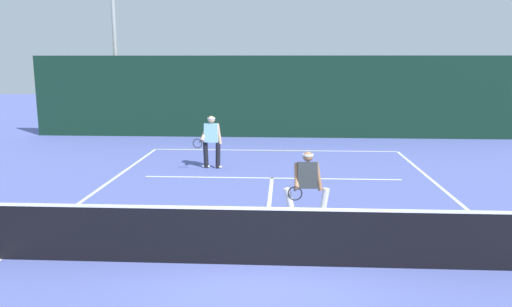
% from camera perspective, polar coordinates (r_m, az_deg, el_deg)
% --- Properties ---
extents(ground_plane, '(80.00, 80.00, 0.00)m').
position_cam_1_polar(ground_plane, '(8.79, 0.77, -12.52)').
color(ground_plane, '#525EAA').
extents(court_line_baseline_far, '(9.25, 0.10, 0.01)m').
position_cam_1_polar(court_line_baseline_far, '(19.24, 2.16, 0.36)').
color(court_line_baseline_far, white).
rests_on(court_line_baseline_far, ground_plane).
extents(court_line_sideline_left, '(0.10, 21.71, 0.01)m').
position_cam_1_polar(court_line_sideline_left, '(10.09, -27.02, -10.59)').
color(court_line_sideline_left, white).
rests_on(court_line_sideline_left, ground_plane).
extents(court_line_service, '(7.54, 0.10, 0.01)m').
position_cam_1_polar(court_line_service, '(14.82, 1.82, -2.79)').
color(court_line_service, white).
rests_on(court_line_service, ground_plane).
extents(court_line_centre, '(0.10, 6.40, 0.01)m').
position_cam_1_polar(court_line_centre, '(11.79, 1.44, -6.36)').
color(court_line_centre, white).
rests_on(court_line_centre, ground_plane).
extents(tennis_net, '(10.15, 0.09, 1.08)m').
position_cam_1_polar(tennis_net, '(8.59, 0.78, -9.30)').
color(tennis_net, '#1E4723').
rests_on(tennis_net, ground_plane).
extents(player_near, '(0.97, 0.84, 1.57)m').
position_cam_1_polar(player_near, '(10.61, 5.81, -3.55)').
color(player_near, silver).
rests_on(player_near, ground_plane).
extents(player_far, '(0.85, 0.90, 1.68)m').
position_cam_1_polar(player_far, '(16.06, -5.08, 1.60)').
color(player_far, black).
rests_on(player_far, ground_plane).
extents(tennis_ball, '(0.07, 0.07, 0.07)m').
position_cam_1_polar(tennis_ball, '(15.87, 4.61, -1.80)').
color(tennis_ball, '#D1E033').
rests_on(tennis_ball, ground_plane).
extents(back_fence_windscreen, '(21.68, 0.12, 3.58)m').
position_cam_1_polar(back_fence_windscreen, '(22.24, 2.36, 6.41)').
color(back_fence_windscreen, black).
rests_on(back_fence_windscreen, ground_plane).
extents(light_pole, '(0.55, 0.44, 8.18)m').
position_cam_1_polar(light_pole, '(25.21, -15.80, 13.74)').
color(light_pole, '#9EA39E').
rests_on(light_pole, ground_plane).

